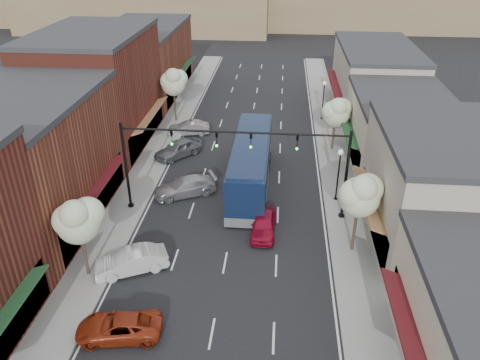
% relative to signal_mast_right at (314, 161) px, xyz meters
% --- Properties ---
extents(ground, '(160.00, 160.00, 0.00)m').
position_rel_signal_mast_right_xyz_m(ground, '(-5.62, -8.00, -4.62)').
color(ground, black).
rests_on(ground, ground).
extents(sidewalk_left, '(2.80, 73.00, 0.15)m').
position_rel_signal_mast_right_xyz_m(sidewalk_left, '(-14.02, 10.50, -4.55)').
color(sidewalk_left, gray).
rests_on(sidewalk_left, ground).
extents(sidewalk_right, '(2.80, 73.00, 0.15)m').
position_rel_signal_mast_right_xyz_m(sidewalk_right, '(2.78, 10.50, -4.55)').
color(sidewalk_right, gray).
rests_on(sidewalk_right, ground).
extents(curb_left, '(0.25, 73.00, 0.17)m').
position_rel_signal_mast_right_xyz_m(curb_left, '(-12.62, 10.50, -4.55)').
color(curb_left, gray).
rests_on(curb_left, ground).
extents(curb_right, '(0.25, 73.00, 0.17)m').
position_rel_signal_mast_right_xyz_m(curb_right, '(1.38, 10.50, -4.55)').
color(curb_right, gray).
rests_on(curb_right, ground).
extents(bldg_left_midnear, '(10.14, 14.10, 9.40)m').
position_rel_signal_mast_right_xyz_m(bldg_left_midnear, '(-19.85, -2.00, 0.03)').
color(bldg_left_midnear, brown).
rests_on(bldg_left_midnear, ground).
extents(bldg_left_midfar, '(10.14, 14.10, 10.90)m').
position_rel_signal_mast_right_xyz_m(bldg_left_midfar, '(-19.86, 12.00, 0.78)').
color(bldg_left_midfar, maroon).
rests_on(bldg_left_midfar, ground).
extents(bldg_left_far, '(10.14, 18.10, 8.40)m').
position_rel_signal_mast_right_xyz_m(bldg_left_far, '(-19.84, 28.00, -0.46)').
color(bldg_left_far, brown).
rests_on(bldg_left_far, ground).
extents(bldg_right_midnear, '(9.14, 12.10, 7.90)m').
position_rel_signal_mast_right_xyz_m(bldg_right_midnear, '(8.10, -2.00, -0.72)').
color(bldg_right_midnear, '#A49A8D').
rests_on(bldg_right_midnear, ground).
extents(bldg_right_midfar, '(9.14, 12.10, 6.40)m').
position_rel_signal_mast_right_xyz_m(bldg_right_midfar, '(8.08, 10.00, -1.46)').
color(bldg_right_midfar, beige).
rests_on(bldg_right_midfar, ground).
extents(bldg_right_far, '(9.14, 16.10, 7.40)m').
position_rel_signal_mast_right_xyz_m(bldg_right_far, '(8.09, 24.00, -0.96)').
color(bldg_right_far, '#A49A8D').
rests_on(bldg_right_far, ground).
extents(hill_near, '(50.00, 20.00, 8.00)m').
position_rel_signal_mast_right_xyz_m(hill_near, '(-30.62, 70.00, -0.62)').
color(hill_near, '#7A6647').
rests_on(hill_near, ground).
extents(signal_mast_right, '(8.22, 0.46, 7.00)m').
position_rel_signal_mast_right_xyz_m(signal_mast_right, '(0.00, 0.00, 0.00)').
color(signal_mast_right, black).
rests_on(signal_mast_right, ground).
extents(signal_mast_left, '(8.22, 0.46, 7.00)m').
position_rel_signal_mast_right_xyz_m(signal_mast_left, '(-11.24, 0.00, 0.00)').
color(signal_mast_left, black).
rests_on(signal_mast_left, ground).
extents(tree_right_near, '(2.85, 2.65, 5.95)m').
position_rel_signal_mast_right_xyz_m(tree_right_near, '(2.73, -4.05, -0.17)').
color(tree_right_near, '#47382B').
rests_on(tree_right_near, ground).
extents(tree_right_far, '(2.85, 2.65, 5.43)m').
position_rel_signal_mast_right_xyz_m(tree_right_far, '(2.73, 11.95, -0.63)').
color(tree_right_far, '#47382B').
rests_on(tree_right_far, ground).
extents(tree_left_near, '(2.85, 2.65, 5.69)m').
position_rel_signal_mast_right_xyz_m(tree_left_near, '(-13.87, -8.05, -0.40)').
color(tree_left_near, '#47382B').
rests_on(tree_left_near, ground).
extents(tree_left_far, '(2.85, 2.65, 6.13)m').
position_rel_signal_mast_right_xyz_m(tree_left_far, '(-13.87, 17.95, -0.02)').
color(tree_left_far, '#47382B').
rests_on(tree_left_far, ground).
extents(lamp_post_near, '(0.44, 0.44, 4.44)m').
position_rel_signal_mast_right_xyz_m(lamp_post_near, '(2.18, 2.50, -1.62)').
color(lamp_post_near, black).
rests_on(lamp_post_near, ground).
extents(lamp_post_far, '(0.44, 0.44, 4.44)m').
position_rel_signal_mast_right_xyz_m(lamp_post_far, '(2.18, 20.00, -1.62)').
color(lamp_post_far, black).
rests_on(lamp_post_far, ground).
extents(coach_bus, '(2.98, 13.21, 4.03)m').
position_rel_signal_mast_right_xyz_m(coach_bus, '(-4.66, 4.31, -2.53)').
color(coach_bus, '#0E1B38').
rests_on(coach_bus, ground).
extents(red_hatchback, '(1.80, 4.24, 1.43)m').
position_rel_signal_mast_right_xyz_m(red_hatchback, '(-3.30, -2.40, -3.91)').
color(red_hatchback, maroon).
rests_on(red_hatchback, ground).
extents(parked_car_a, '(4.75, 2.69, 1.25)m').
position_rel_signal_mast_right_xyz_m(parked_car_a, '(-10.44, -12.57, -4.00)').
color(parked_car_a, maroon).
rests_on(parked_car_a, ground).
extents(parked_car_b, '(4.77, 3.37, 1.49)m').
position_rel_signal_mast_right_xyz_m(parked_car_b, '(-11.35, -7.32, -3.88)').
color(parked_car_b, silver).
rests_on(parked_car_b, ground).
extents(parked_car_c, '(5.42, 4.02, 1.46)m').
position_rel_signal_mast_right_xyz_m(parked_car_c, '(-9.82, 2.38, -3.89)').
color(parked_car_c, '#A09FA5').
rests_on(parked_car_c, ground).
extents(parked_car_d, '(4.55, 4.87, 1.62)m').
position_rel_signal_mast_right_xyz_m(parked_car_d, '(-11.82, 9.32, -3.81)').
color(parked_car_d, slate).
rests_on(parked_car_d, ground).
extents(parked_car_e, '(4.43, 2.36, 1.39)m').
position_rel_signal_mast_right_xyz_m(parked_car_e, '(-11.82, 14.64, -3.93)').
color(parked_car_e, '#AAAAB0').
rests_on(parked_car_e, ground).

